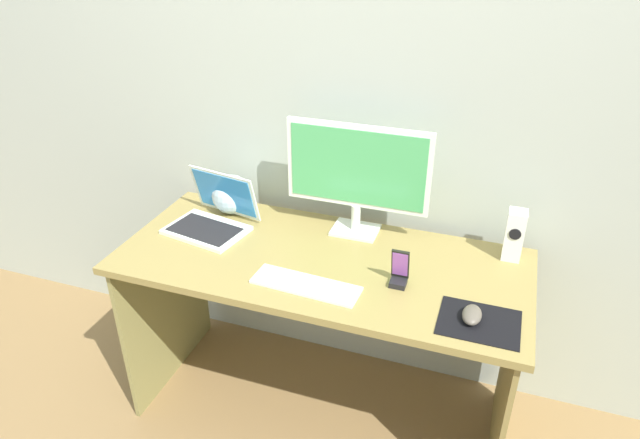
% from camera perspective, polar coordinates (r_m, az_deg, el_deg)
% --- Properties ---
extents(ground_plane, '(8.00, 8.00, 0.00)m').
position_cam_1_polar(ground_plane, '(2.58, 0.06, -18.27)').
color(ground_plane, olive).
extents(wall_back, '(6.00, 0.04, 2.50)m').
position_cam_1_polar(wall_back, '(2.22, 3.48, 12.11)').
color(wall_back, '#A9B3A7').
rests_on(wall_back, ground_plane).
extents(desk, '(1.51, 0.66, 0.76)m').
position_cam_1_polar(desk, '(2.17, 0.07, -7.38)').
color(desk, olive).
rests_on(desk, ground_plane).
extents(monitor, '(0.56, 0.14, 0.44)m').
position_cam_1_polar(monitor, '(2.14, 3.77, 4.69)').
color(monitor, white).
rests_on(monitor, desk).
extents(speaker_right, '(0.07, 0.07, 0.19)m').
position_cam_1_polar(speaker_right, '(2.16, 18.99, -1.48)').
color(speaker_right, white).
rests_on(speaker_right, desk).
extents(laptop, '(0.35, 0.32, 0.22)m').
position_cam_1_polar(laptop, '(2.30, -10.77, 0.21)').
color(laptop, white).
rests_on(laptop, desk).
extents(fishbowl, '(0.17, 0.17, 0.17)m').
position_cam_1_polar(fishbowl, '(2.39, -8.90, 2.51)').
color(fishbowl, silver).
rests_on(fishbowl, desk).
extents(keyboard_external, '(0.38, 0.14, 0.01)m').
position_cam_1_polar(keyboard_external, '(1.94, -1.44, -6.62)').
color(keyboard_external, white).
rests_on(keyboard_external, desk).
extents(mousepad, '(0.25, 0.20, 0.00)m').
position_cam_1_polar(mousepad, '(1.85, 15.73, -9.93)').
color(mousepad, black).
rests_on(mousepad, desk).
extents(mouse, '(0.06, 0.10, 0.04)m').
position_cam_1_polar(mouse, '(1.85, 15.06, -9.25)').
color(mouse, '#585246').
rests_on(mouse, mousepad).
extents(phone_in_dock, '(0.06, 0.06, 0.14)m').
position_cam_1_polar(phone_in_dock, '(1.94, 8.00, -5.31)').
color(phone_in_dock, black).
rests_on(phone_in_dock, desk).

